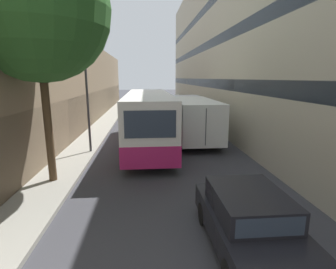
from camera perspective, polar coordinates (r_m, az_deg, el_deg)
name	(u,v)px	position (r m, az deg, el deg)	size (l,w,h in m)	color
ground_plane	(162,143)	(16.09, -1.29, -1.94)	(150.00, 150.00, 0.00)	#38383D
sidewalk_left	(87,144)	(16.43, -17.28, -1.95)	(1.74, 60.00, 0.14)	gray
building_left_shopfront	(48,93)	(16.54, -24.70, 8.29)	(2.40, 60.00, 6.87)	#847056
building_right_apartment	(255,24)	(17.11, 18.51, 21.89)	(2.40, 60.00, 14.02)	#B7AD93
car_hatchback	(249,221)	(6.63, 17.22, -17.52)	(1.79, 3.84, 1.40)	black
bus	(149,118)	(15.27, -4.27, 3.50)	(2.44, 10.63, 3.07)	silver
box_truck	(191,116)	(17.41, 5.07, 4.12)	(2.35, 8.64, 2.62)	silver
street_lamp	(85,60)	(14.00, -17.63, 15.14)	(0.36, 0.80, 6.67)	#38383D
street_tree_left	(37,8)	(10.59, -26.70, 23.34)	(4.92, 4.92, 8.53)	#4C3823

